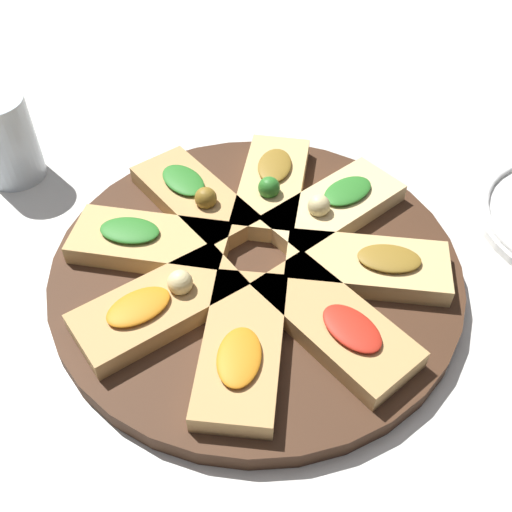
# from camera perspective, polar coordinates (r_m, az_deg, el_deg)

# --- Properties ---
(ground_plane) EXTENTS (3.00, 3.00, 0.00)m
(ground_plane) POSITION_cam_1_polar(r_m,az_deg,el_deg) (0.64, 0.00, -1.96)
(ground_plane) COLOR silver
(serving_board) EXTENTS (0.43, 0.43, 0.02)m
(serving_board) POSITION_cam_1_polar(r_m,az_deg,el_deg) (0.64, 0.00, -1.32)
(serving_board) COLOR #422819
(serving_board) RESTS_ON ground_plane
(focaccia_slice_0) EXTENTS (0.18, 0.12, 0.03)m
(focaccia_slice_0) POSITION_cam_1_polar(r_m,az_deg,el_deg) (0.64, -10.17, 1.37)
(focaccia_slice_0) COLOR tan
(focaccia_slice_0) RESTS_ON serving_board
(focaccia_slice_1) EXTENTS (0.18, 0.14, 0.04)m
(focaccia_slice_1) POSITION_cam_1_polar(r_m,az_deg,el_deg) (0.58, -9.18, -4.62)
(focaccia_slice_1) COLOR tan
(focaccia_slice_1) RESTS_ON serving_board
(focaccia_slice_2) EXTENTS (0.11, 0.18, 0.03)m
(focaccia_slice_2) POSITION_cam_1_polar(r_m,az_deg,el_deg) (0.55, -1.33, -8.70)
(focaccia_slice_2) COLOR tan
(focaccia_slice_2) RESTS_ON serving_board
(focaccia_slice_3) EXTENTS (0.14, 0.18, 0.03)m
(focaccia_slice_3) POSITION_cam_1_polar(r_m,az_deg,el_deg) (0.57, 7.56, -6.44)
(focaccia_slice_3) COLOR tan
(focaccia_slice_3) RESTS_ON serving_board
(focaccia_slice_4) EXTENTS (0.18, 0.12, 0.03)m
(focaccia_slice_4) POSITION_cam_1_polar(r_m,az_deg,el_deg) (0.62, 10.64, -0.91)
(focaccia_slice_4) COLOR #DBB775
(focaccia_slice_4) RESTS_ON serving_board
(focaccia_slice_5) EXTENTS (0.18, 0.14, 0.04)m
(focaccia_slice_5) POSITION_cam_1_polar(r_m,az_deg,el_deg) (0.68, 7.41, 4.65)
(focaccia_slice_5) COLOR #E5C689
(focaccia_slice_5) RESTS_ON serving_board
(focaccia_slice_6) EXTENTS (0.12, 0.18, 0.04)m
(focaccia_slice_6) POSITION_cam_1_polar(r_m,az_deg,el_deg) (0.70, 1.53, 6.81)
(focaccia_slice_6) COLOR #DBB775
(focaccia_slice_6) RESTS_ON serving_board
(focaccia_slice_7) EXTENTS (0.14, 0.18, 0.04)m
(focaccia_slice_7) POSITION_cam_1_polar(r_m,az_deg,el_deg) (0.69, -5.91, 5.56)
(focaccia_slice_7) COLOR tan
(focaccia_slice_7) RESTS_ON serving_board
(water_glass) EXTENTS (0.07, 0.07, 0.11)m
(water_glass) POSITION_cam_1_polar(r_m,az_deg,el_deg) (0.80, -22.73, 10.21)
(water_glass) COLOR silver
(water_glass) RESTS_ON ground_plane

